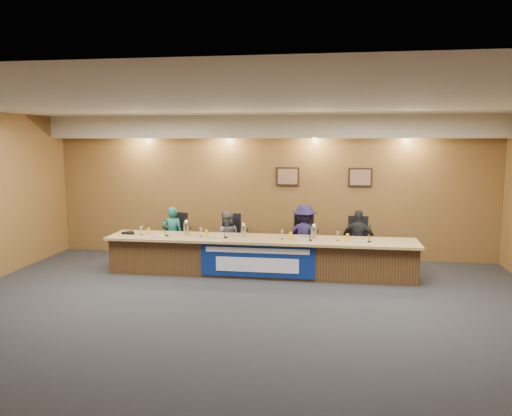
{
  "coord_description": "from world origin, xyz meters",
  "views": [
    {
      "loc": [
        1.37,
        -7.2,
        2.67
      ],
      "look_at": [
        -0.08,
        2.4,
        1.34
      ],
      "focal_mm": 35.0,
      "sensor_mm": 36.0,
      "label": 1
    }
  ],
  "objects_px": {
    "dais_body": "(260,257)",
    "panelist_a": "(172,235)",
    "carafe_left": "(186,229)",
    "office_chair_c": "(305,244)",
    "office_chair_b": "(228,242)",
    "carafe_right": "(314,233)",
    "panelist_b": "(227,238)",
    "banner": "(257,261)",
    "speakerphone": "(129,233)",
    "office_chair_a": "(174,240)",
    "office_chair_d": "(358,246)",
    "panelist_c": "(304,236)",
    "carafe_mid": "(244,231)",
    "panelist_d": "(358,240)"
  },
  "relations": [
    {
      "from": "office_chair_a",
      "to": "carafe_right",
      "type": "height_order",
      "value": "carafe_right"
    },
    {
      "from": "speakerphone",
      "to": "office_chair_a",
      "type": "bearing_deg",
      "value": 49.37
    },
    {
      "from": "office_chair_b",
      "to": "office_chair_d",
      "type": "bearing_deg",
      "value": 9.79
    },
    {
      "from": "panelist_c",
      "to": "office_chair_c",
      "type": "height_order",
      "value": "panelist_c"
    },
    {
      "from": "panelist_b",
      "to": "office_chair_d",
      "type": "bearing_deg",
      "value": -179.5
    },
    {
      "from": "dais_body",
      "to": "carafe_left",
      "type": "relative_size",
      "value": 23.1
    },
    {
      "from": "panelist_b",
      "to": "carafe_right",
      "type": "bearing_deg",
      "value": 159.75
    },
    {
      "from": "panelist_a",
      "to": "carafe_left",
      "type": "bearing_deg",
      "value": 108.26
    },
    {
      "from": "dais_body",
      "to": "panelist_a",
      "type": "distance_m",
      "value": 2.15
    },
    {
      "from": "panelist_b",
      "to": "office_chair_d",
      "type": "height_order",
      "value": "panelist_b"
    },
    {
      "from": "carafe_mid",
      "to": "carafe_right",
      "type": "distance_m",
      "value": 1.39
    },
    {
      "from": "dais_body",
      "to": "carafe_left",
      "type": "xyz_separation_m",
      "value": [
        -1.5,
        -0.02,
        0.53
      ]
    },
    {
      "from": "office_chair_a",
      "to": "office_chair_b",
      "type": "height_order",
      "value": "same"
    },
    {
      "from": "office_chair_b",
      "to": "office_chair_c",
      "type": "height_order",
      "value": "same"
    },
    {
      "from": "office_chair_b",
      "to": "carafe_right",
      "type": "bearing_deg",
      "value": -11.59
    },
    {
      "from": "dais_body",
      "to": "carafe_mid",
      "type": "distance_m",
      "value": 0.61
    },
    {
      "from": "speakerphone",
      "to": "panelist_b",
      "type": "bearing_deg",
      "value": 20.17
    },
    {
      "from": "carafe_mid",
      "to": "office_chair_b",
      "type": "bearing_deg",
      "value": 122.3
    },
    {
      "from": "office_chair_a",
      "to": "office_chair_b",
      "type": "bearing_deg",
      "value": 17.99
    },
    {
      "from": "panelist_a",
      "to": "panelist_c",
      "type": "bearing_deg",
      "value": 160.9
    },
    {
      "from": "office_chair_a",
      "to": "office_chair_d",
      "type": "height_order",
      "value": "same"
    },
    {
      "from": "panelist_b",
      "to": "office_chair_a",
      "type": "relative_size",
      "value": 2.41
    },
    {
      "from": "carafe_mid",
      "to": "speakerphone",
      "type": "xyz_separation_m",
      "value": [
        -2.38,
        -0.03,
        -0.09
      ]
    },
    {
      "from": "panelist_a",
      "to": "office_chair_a",
      "type": "bearing_deg",
      "value": -109.1
    },
    {
      "from": "banner",
      "to": "office_chair_d",
      "type": "xyz_separation_m",
      "value": [
        1.95,
        1.18,
        0.1
      ]
    },
    {
      "from": "office_chair_a",
      "to": "office_chair_d",
      "type": "distance_m",
      "value": 3.98
    },
    {
      "from": "dais_body",
      "to": "office_chair_d",
      "type": "bearing_deg",
      "value": 21.54
    },
    {
      "from": "dais_body",
      "to": "panelist_d",
      "type": "bearing_deg",
      "value": 18.96
    },
    {
      "from": "panelist_c",
      "to": "speakerphone",
      "type": "relative_size",
      "value": 4.18
    },
    {
      "from": "speakerphone",
      "to": "office_chair_c",
      "type": "bearing_deg",
      "value": 12.65
    },
    {
      "from": "office_chair_b",
      "to": "carafe_right",
      "type": "xyz_separation_m",
      "value": [
        1.87,
        -0.73,
        0.39
      ]
    },
    {
      "from": "panelist_b",
      "to": "office_chair_a",
      "type": "height_order",
      "value": "panelist_b"
    },
    {
      "from": "panelist_d",
      "to": "office_chair_d",
      "type": "distance_m",
      "value": 0.17
    },
    {
      "from": "panelist_a",
      "to": "panelist_c",
      "type": "height_order",
      "value": "panelist_c"
    },
    {
      "from": "dais_body",
      "to": "carafe_right",
      "type": "relative_size",
      "value": 25.26
    },
    {
      "from": "banner",
      "to": "office_chair_c",
      "type": "relative_size",
      "value": 4.58
    },
    {
      "from": "dais_body",
      "to": "panelist_a",
      "type": "height_order",
      "value": "panelist_a"
    },
    {
      "from": "banner",
      "to": "panelist_b",
      "type": "distance_m",
      "value": 1.37
    },
    {
      "from": "dais_body",
      "to": "panelist_d",
      "type": "distance_m",
      "value": 2.08
    },
    {
      "from": "carafe_mid",
      "to": "banner",
      "type": "bearing_deg",
      "value": -51.86
    },
    {
      "from": "panelist_a",
      "to": "office_chair_c",
      "type": "bearing_deg",
      "value": 162.9
    },
    {
      "from": "carafe_left",
      "to": "panelist_b",
      "type": "bearing_deg",
      "value": 45.19
    },
    {
      "from": "office_chair_b",
      "to": "carafe_mid",
      "type": "distance_m",
      "value": 0.98
    },
    {
      "from": "office_chair_a",
      "to": "speakerphone",
      "type": "distance_m",
      "value": 1.09
    },
    {
      "from": "office_chair_c",
      "to": "dais_body",
      "type": "bearing_deg",
      "value": -145.9
    },
    {
      "from": "office_chair_d",
      "to": "carafe_left",
      "type": "height_order",
      "value": "carafe_left"
    },
    {
      "from": "dais_body",
      "to": "carafe_right",
      "type": "height_order",
      "value": "carafe_right"
    },
    {
      "from": "office_chair_d",
      "to": "carafe_right",
      "type": "relative_size",
      "value": 2.02
    },
    {
      "from": "banner",
      "to": "office_chair_c",
      "type": "bearing_deg",
      "value": 54.65
    },
    {
      "from": "banner",
      "to": "panelist_d",
      "type": "distance_m",
      "value": 2.24
    }
  ]
}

